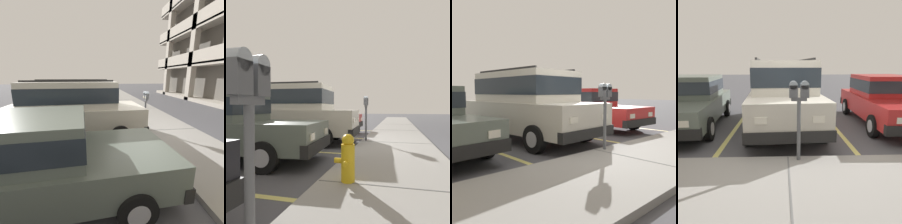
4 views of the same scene
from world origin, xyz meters
The scene contains 8 objects.
ground_plane centered at (0.00, 0.00, -0.05)m, with size 80.00×80.00×0.10m.
sidewalk centered at (0.00, 1.30, 0.06)m, with size 40.00×2.20×0.12m.
parking_stall_lines centered at (1.50, -1.40, 0.00)m, with size 12.10×4.80×0.01m.
silver_suv centered at (0.09, -2.33, 1.09)m, with size 2.21×4.88×2.03m.
red_sedan centered at (-3.15, -2.69, 0.82)m, with size 1.95×4.53×1.54m.
parking_meter_near centered at (-0.20, 0.35, 1.22)m, with size 0.35×0.12×1.47m.
parking_meter_far centered at (5.79, 0.38, 1.20)m, with size 0.35×0.12×1.45m.
fire_hydrant centered at (3.95, 0.65, 0.46)m, with size 0.30×0.30×0.70m.
Camera 2 is at (7.05, 1.33, 1.20)m, focal length 35.00 mm.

